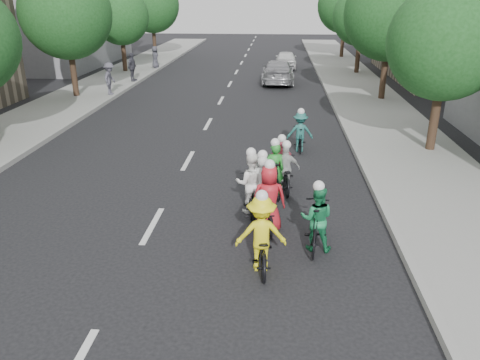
# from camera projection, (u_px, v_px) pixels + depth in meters

# --- Properties ---
(ground) EXTENTS (120.00, 120.00, 0.00)m
(ground) POSITION_uv_depth(u_px,v_px,m) (152.00, 226.00, 11.95)
(ground) COLOR black
(ground) RESTS_ON ground
(sidewalk_left) EXTENTS (4.00, 80.00, 0.15)m
(sidewalk_left) POSITION_uv_depth(u_px,v_px,m) (38.00, 119.00, 21.76)
(sidewalk_left) COLOR gray
(sidewalk_left) RESTS_ON ground
(curb_left) EXTENTS (0.18, 80.00, 0.18)m
(curb_left) POSITION_uv_depth(u_px,v_px,m) (78.00, 119.00, 21.61)
(curb_left) COLOR #999993
(curb_left) RESTS_ON ground
(sidewalk_right) EXTENTS (4.00, 80.00, 0.15)m
(sidewalk_right) POSITION_uv_depth(u_px,v_px,m) (388.00, 126.00, 20.59)
(sidewalk_right) COLOR gray
(sidewalk_right) RESTS_ON ground
(curb_right) EXTENTS (0.18, 80.00, 0.18)m
(curb_right) POSITION_uv_depth(u_px,v_px,m) (343.00, 125.00, 20.72)
(curb_right) COLOR #999993
(curb_right) RESTS_ON ground
(bldg_sw) EXTENTS (10.00, 14.00, 8.00)m
(bldg_sw) POSITION_uv_depth(u_px,v_px,m) (41.00, 13.00, 37.54)
(bldg_sw) COLOR slate
(bldg_sw) RESTS_ON ground
(bldg_se) EXTENTS (10.00, 14.00, 8.00)m
(bldg_se) POSITION_uv_depth(u_px,v_px,m) (471.00, 17.00, 31.49)
(bldg_se) COLOR gray
(bldg_se) RESTS_ON ground
(tree_l_3) EXTENTS (4.80, 4.80, 6.93)m
(tree_l_3) POSITION_uv_depth(u_px,v_px,m) (66.00, 13.00, 24.75)
(tree_l_3) COLOR black
(tree_l_3) RESTS_ON ground
(tree_l_4) EXTENTS (4.00, 4.00, 5.97)m
(tree_l_4) POSITION_uv_depth(u_px,v_px,m) (121.00, 16.00, 33.28)
(tree_l_4) COLOR black
(tree_l_4) RESTS_ON ground
(tree_l_5) EXTENTS (4.80, 4.80, 6.93)m
(tree_l_5) POSITION_uv_depth(u_px,v_px,m) (152.00, 5.00, 41.40)
(tree_l_5) COLOR black
(tree_l_5) RESTS_ON ground
(tree_r_0) EXTENTS (4.00, 4.00, 5.97)m
(tree_r_0) POSITION_uv_depth(u_px,v_px,m) (447.00, 42.00, 15.93)
(tree_r_0) COLOR black
(tree_r_0) RESTS_ON ground
(tree_r_1) EXTENTS (4.80, 4.80, 6.93)m
(tree_r_1) POSITION_uv_depth(u_px,v_px,m) (391.00, 14.00, 24.05)
(tree_r_1) COLOR black
(tree_r_1) RESTS_ON ground
(tree_r_2) EXTENTS (4.00, 4.00, 5.97)m
(tree_r_2) POSITION_uv_depth(u_px,v_px,m) (361.00, 17.00, 32.59)
(tree_r_2) COLOR black
(tree_r_2) RESTS_ON ground
(tree_r_3) EXTENTS (4.80, 4.80, 6.93)m
(tree_r_3) POSITION_uv_depth(u_px,v_px,m) (345.00, 5.00, 40.71)
(tree_r_3) COLOR black
(tree_r_3) RESTS_ON ground
(cyclist_0) EXTENTS (1.01, 1.99, 1.80)m
(cyclist_0) POSITION_uv_depth(u_px,v_px,m) (262.00, 193.00, 12.44)
(cyclist_0) COLOR black
(cyclist_0) RESTS_ON ground
(cyclist_1) EXTENTS (0.81, 1.91, 1.70)m
(cyclist_1) POSITION_uv_depth(u_px,v_px,m) (316.00, 222.00, 10.70)
(cyclist_1) COLOR black
(cyclist_1) RESTS_ON ground
(cyclist_2) EXTENTS (1.15, 1.91, 1.83)m
(cyclist_2) POSITION_uv_depth(u_px,v_px,m) (261.00, 240.00, 9.91)
(cyclist_2) COLOR black
(cyclist_2) RESTS_ON ground
(cyclist_3) EXTENTS (0.88, 1.56, 1.58)m
(cyclist_3) POSITION_uv_depth(u_px,v_px,m) (281.00, 165.00, 14.46)
(cyclist_3) COLOR black
(cyclist_3) RESTS_ON ground
(cyclist_4) EXTENTS (0.89, 1.69, 1.86)m
(cyclist_4) POSITION_uv_depth(u_px,v_px,m) (269.00, 205.00, 11.56)
(cyclist_4) COLOR black
(cyclist_4) RESTS_ON ground
(cyclist_5) EXTENTS (0.84, 1.82, 1.74)m
(cyclist_5) POSITION_uv_depth(u_px,v_px,m) (274.00, 175.00, 13.60)
(cyclist_5) COLOR black
(cyclist_5) RESTS_ON ground
(cyclist_6) EXTENTS (0.85, 1.80, 1.82)m
(cyclist_6) POSITION_uv_depth(u_px,v_px,m) (251.00, 189.00, 12.52)
(cyclist_6) COLOR black
(cyclist_6) RESTS_ON ground
(cyclist_7) EXTENTS (0.99, 1.54, 1.64)m
(cyclist_7) POSITION_uv_depth(u_px,v_px,m) (300.00, 134.00, 17.39)
(cyclist_7) COLOR black
(cyclist_7) RESTS_ON ground
(cyclist_8) EXTENTS (0.86, 1.86, 1.58)m
(cyclist_8) POSITION_uv_depth(u_px,v_px,m) (285.00, 173.00, 13.92)
(cyclist_8) COLOR black
(cyclist_8) RESTS_ON ground
(follow_car_lead) EXTENTS (2.09, 5.09, 1.48)m
(follow_car_lead) POSITION_uv_depth(u_px,v_px,m) (278.00, 72.00, 30.58)
(follow_car_lead) COLOR #A3A3A7
(follow_car_lead) RESTS_ON ground
(follow_car_trail) EXTENTS (1.66, 4.02, 1.36)m
(follow_car_trail) POSITION_uv_depth(u_px,v_px,m) (286.00, 59.00, 36.56)
(follow_car_trail) COLOR silver
(follow_car_trail) RESTS_ON ground
(spectator_0) EXTENTS (0.69, 1.17, 1.79)m
(spectator_0) POSITION_uv_depth(u_px,v_px,m) (110.00, 79.00, 26.28)
(spectator_0) COLOR #545260
(spectator_0) RESTS_ON sidewalk_left
(spectator_1) EXTENTS (0.59, 1.12, 1.82)m
(spectator_1) POSITION_uv_depth(u_px,v_px,m) (132.00, 67.00, 30.27)
(spectator_1) COLOR #44444F
(spectator_1) RESTS_ON sidewalk_left
(spectator_2) EXTENTS (0.62, 0.86, 1.62)m
(spectator_2) POSITION_uv_depth(u_px,v_px,m) (155.00, 57.00, 35.72)
(spectator_2) COLOR #44434E
(spectator_2) RESTS_ON sidewalk_left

